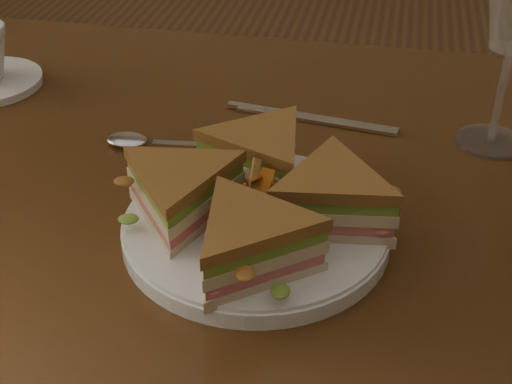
% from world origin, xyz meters
% --- Properties ---
extents(table, '(1.20, 0.80, 0.75)m').
position_xyz_m(table, '(0.00, 0.00, 0.65)').
color(table, '#321B0B').
rests_on(table, ground).
extents(plate, '(0.25, 0.25, 0.02)m').
position_xyz_m(plate, '(0.04, -0.09, 0.76)').
color(plate, white).
rests_on(plate, table).
extents(sandwich_wedges, '(0.29, 0.29, 0.06)m').
position_xyz_m(sandwich_wedges, '(0.04, -0.09, 0.80)').
color(sandwich_wedges, beige).
rests_on(sandwich_wedges, plate).
extents(crisps_mound, '(0.09, 0.09, 0.05)m').
position_xyz_m(crisps_mound, '(0.04, -0.09, 0.79)').
color(crisps_mound, orange).
rests_on(crisps_mound, plate).
extents(spoon, '(0.18, 0.04, 0.01)m').
position_xyz_m(spoon, '(-0.11, 0.05, 0.75)').
color(spoon, silver).
rests_on(spoon, table).
extents(knife, '(0.21, 0.04, 0.00)m').
position_xyz_m(knife, '(0.05, 0.15, 0.75)').
color(knife, silver).
rests_on(knife, table).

